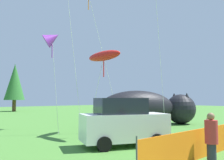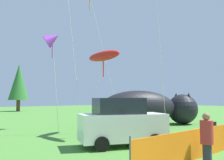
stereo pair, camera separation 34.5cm
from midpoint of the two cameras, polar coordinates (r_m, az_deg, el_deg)
ground_plane at (r=14.69m, az=14.87°, el=-13.24°), size 120.00×120.00×0.00m
parked_car at (r=12.46m, az=1.77°, el=-9.72°), size 4.56×3.25×2.36m
folding_chair at (r=16.68m, az=21.18°, el=-10.07°), size 0.71×0.71×0.93m
inflatable_cat at (r=22.05m, az=7.59°, el=-6.63°), size 9.05×5.69×2.99m
safety_fence at (r=11.46m, az=20.81°, el=-12.83°), size 9.56×0.60×1.26m
spectator_in_red_shirt at (r=8.77m, az=20.71°, el=-12.60°), size 0.41×0.41×1.89m
spectator_in_grey_shirt at (r=10.24m, az=20.54°, el=-12.04°), size 0.36×0.36×1.66m
kite_purple_delta at (r=17.08m, az=-14.07°, el=9.21°), size 1.59×1.46×6.93m
kite_red_lizard at (r=15.40m, az=-2.55°, el=5.49°), size 1.05×2.91×5.30m
horizon_tree_mid at (r=47.47m, az=-21.54°, el=-0.44°), size 3.53×3.53×8.42m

